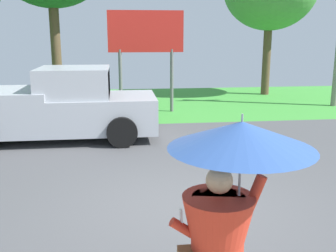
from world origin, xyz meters
The scene contains 4 objects.
ground_plane centered at (0.00, 2.95, -0.05)m, with size 40.00×22.00×0.20m.
monk_pedestrian centered at (-0.10, -3.04, 1.18)m, with size 1.18×1.18×2.13m.
pickup_truck centered at (-2.57, 4.56, 0.87)m, with size 5.20×2.28×1.88m.
roadside_billboard centered at (0.01, 7.99, 2.55)m, with size 2.60×0.12×3.50m.
Camera 1 is at (-0.93, -5.97, 2.74)m, focal length 42.57 mm.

